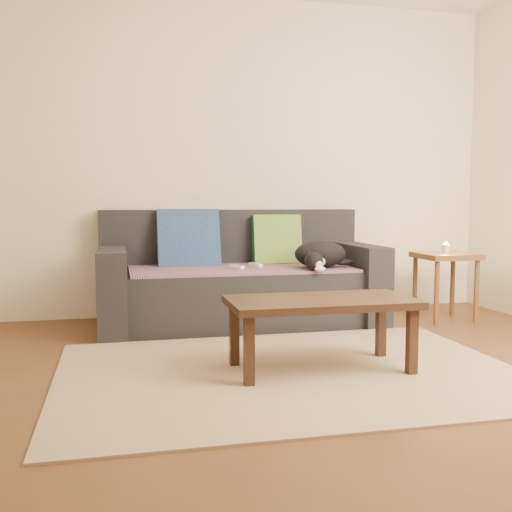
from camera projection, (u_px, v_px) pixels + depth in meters
The scene contains 13 objects.
ground at pixel (299, 381), 3.12m from camera, with size 4.50×4.50×0.00m, color brown.
back_wall at pixel (228, 157), 4.94m from camera, with size 4.50×0.04×2.60m, color beige.
sofa at pixel (239, 283), 4.62m from camera, with size 2.10×0.94×0.87m.
throw_blanket at pixel (241, 269), 4.52m from camera, with size 1.66×0.74×0.02m, color #3D2546.
cushion_navy at pixel (189, 241), 4.67m from camera, with size 0.48×0.12×0.48m, color navy.
cushion_green at pixel (277, 239), 4.83m from camera, with size 0.39×0.10×0.39m, color #0D553A.
cat at pixel (320, 255), 4.47m from camera, with size 0.50×0.48×0.21m.
wii_remote_a at pixel (236, 267), 4.39m from camera, with size 0.15×0.04×0.03m, color white.
wii_remote_b at pixel (255, 265), 4.53m from camera, with size 0.15×0.04×0.03m, color white.
side_table at pixel (446, 265), 4.72m from camera, with size 0.42×0.42×0.53m.
candle at pixel (446, 248), 4.71m from camera, with size 0.06×0.06×0.09m.
rug at pixel (291, 372), 3.27m from camera, with size 2.50×1.80×0.01m, color tan.
coffee_table at pixel (321, 308), 3.28m from camera, with size 1.02×0.51×0.41m.
Camera 1 is at (-0.91, -2.92, 0.93)m, focal length 42.00 mm.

